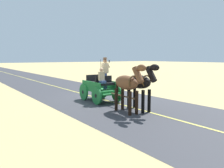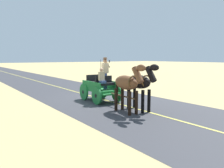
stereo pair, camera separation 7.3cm
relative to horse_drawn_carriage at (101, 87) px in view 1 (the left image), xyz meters
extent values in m
plane|color=tan|center=(-0.38, -0.54, -0.82)|extent=(200.00, 200.00, 0.00)
cube|color=#38383D|center=(-0.38, -0.54, -0.81)|extent=(6.55, 160.00, 0.01)
cube|color=#DBCC4C|center=(-0.38, -0.54, -0.81)|extent=(0.12, 160.00, 0.00)
cube|color=#1E7233|center=(0.00, -0.08, -0.16)|extent=(1.29, 2.25, 0.12)
cube|color=#1E7233|center=(-0.57, -0.06, 0.12)|extent=(0.14, 2.09, 0.44)
cube|color=#1E7233|center=(0.57, -0.11, 0.12)|extent=(0.14, 2.09, 0.44)
cube|color=#1E7233|center=(0.05, 1.14, -0.26)|extent=(1.09, 0.28, 0.08)
cube|color=#1E7233|center=(-0.05, -1.28, -0.34)|extent=(0.73, 0.23, 0.06)
cube|color=black|center=(0.02, 0.52, 0.22)|extent=(1.03, 0.40, 0.14)
cube|color=black|center=(0.02, 0.34, 0.44)|extent=(1.02, 0.12, 0.44)
cube|color=black|center=(-0.02, -0.58, 0.22)|extent=(1.03, 0.40, 0.14)
cube|color=black|center=(-0.03, -0.76, 0.44)|extent=(1.02, 0.12, 0.44)
cylinder|color=#1E7233|center=(-0.62, 0.71, -0.34)|extent=(0.14, 0.96, 0.96)
cylinder|color=black|center=(-0.62, 0.71, -0.34)|extent=(0.13, 0.22, 0.21)
cylinder|color=#1E7233|center=(0.68, 0.66, -0.34)|extent=(0.14, 0.96, 0.96)
cylinder|color=black|center=(0.68, 0.66, -0.34)|extent=(0.13, 0.22, 0.21)
cylinder|color=#1E7233|center=(-0.68, -0.83, -0.34)|extent=(0.14, 0.96, 0.96)
cylinder|color=black|center=(-0.68, -0.83, -0.34)|extent=(0.13, 0.22, 0.21)
cylinder|color=#1E7233|center=(0.62, -0.88, -0.34)|extent=(0.14, 0.96, 0.96)
cylinder|color=black|center=(0.62, -0.88, -0.34)|extent=(0.13, 0.22, 0.21)
cylinder|color=brown|center=(0.09, 2.11, -0.21)|extent=(0.15, 2.00, 0.07)
cylinder|color=black|center=(0.32, 0.51, 0.92)|extent=(0.02, 0.02, 1.30)
cylinder|color=#384C7F|center=(-0.14, 0.25, 0.35)|extent=(0.22, 0.22, 0.90)
cube|color=tan|center=(-0.14, 0.25, 1.08)|extent=(0.35, 0.23, 0.56)
sphere|color=#9E7051|center=(-0.14, 0.25, 1.48)|extent=(0.22, 0.22, 0.22)
cylinder|color=#473323|center=(-0.14, 0.25, 1.58)|extent=(0.36, 0.36, 0.01)
cylinder|color=#473323|center=(-0.14, 0.25, 1.63)|extent=(0.20, 0.20, 0.10)
cylinder|color=tan|center=(-0.32, 0.30, 1.26)|extent=(0.26, 0.09, 0.32)
cube|color=black|center=(-0.37, 0.32, 1.46)|extent=(0.02, 0.07, 0.14)
cube|color=#384C7F|center=(0.28, 0.63, 0.36)|extent=(0.29, 0.33, 0.14)
cube|color=tan|center=(0.27, 0.51, 0.67)|extent=(0.31, 0.21, 0.48)
sphere|color=tan|center=(0.27, 0.51, 1.02)|extent=(0.20, 0.20, 0.20)
ellipsoid|color=black|center=(-0.25, 2.93, 0.55)|extent=(0.67, 1.59, 0.64)
cylinder|color=black|center=(-0.39, 3.49, -0.29)|extent=(0.15, 0.15, 1.05)
cylinder|color=black|center=(-0.03, 3.46, -0.29)|extent=(0.15, 0.15, 1.05)
cylinder|color=black|center=(-0.47, 2.40, -0.29)|extent=(0.15, 0.15, 1.05)
cylinder|color=black|center=(-0.11, 2.37, -0.29)|extent=(0.15, 0.15, 1.05)
cylinder|color=black|center=(-0.19, 3.77, 0.95)|extent=(0.30, 0.66, 0.73)
ellipsoid|color=black|center=(-0.18, 3.99, 1.26)|extent=(0.26, 0.55, 0.28)
cube|color=black|center=(-0.19, 3.75, 0.99)|extent=(0.09, 0.51, 0.56)
cylinder|color=black|center=(-0.30, 2.19, 0.25)|extent=(0.11, 0.11, 0.70)
torus|color=brown|center=(-0.21, 3.47, 0.63)|extent=(0.55, 0.11, 0.55)
ellipsoid|color=brown|center=(0.49, 2.90, 0.55)|extent=(0.66, 1.59, 0.64)
cylinder|color=black|center=(0.34, 3.46, -0.29)|extent=(0.15, 0.15, 1.05)
cylinder|color=black|center=(0.70, 3.43, -0.29)|extent=(0.15, 0.15, 1.05)
cylinder|color=black|center=(0.27, 2.37, -0.29)|extent=(0.15, 0.15, 1.05)
cylinder|color=black|center=(0.63, 2.34, -0.29)|extent=(0.15, 0.15, 1.05)
cylinder|color=brown|center=(0.54, 3.74, 0.95)|extent=(0.30, 0.66, 0.73)
ellipsoid|color=brown|center=(0.55, 3.96, 1.26)|extent=(0.25, 0.55, 0.28)
cube|color=black|center=(0.54, 3.72, 0.99)|extent=(0.09, 0.51, 0.56)
cylinder|color=black|center=(0.44, 2.16, 0.25)|extent=(0.11, 0.11, 0.70)
torus|color=brown|center=(0.52, 3.44, 0.63)|extent=(0.55, 0.10, 0.55)
camera|label=1|loc=(6.89, 10.78, 1.68)|focal=36.34mm
camera|label=2|loc=(6.83, 10.82, 1.68)|focal=36.34mm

